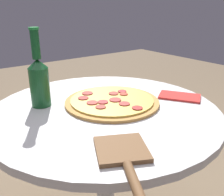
{
  "coord_description": "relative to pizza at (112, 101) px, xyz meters",
  "views": [
    {
      "loc": [
        0.68,
        -0.48,
        1.09
      ],
      "look_at": [
        -0.02,
        0.05,
        0.76
      ],
      "focal_mm": 40.0,
      "sensor_mm": 36.0,
      "label": 1
    }
  ],
  "objects": [
    {
      "name": "pizza_paddle",
      "position": [
        0.31,
        -0.19,
        -0.0
      ],
      "size": [
        0.28,
        0.19,
        0.02
      ],
      "rotation": [
        0.0,
        0.0,
        -0.47
      ],
      "color": "brown",
      "rests_on": "table"
    },
    {
      "name": "napkin",
      "position": [
        0.11,
        0.25,
        -0.0
      ],
      "size": [
        0.18,
        0.16,
        0.01
      ],
      "color": "red",
      "rests_on": "table"
    },
    {
      "name": "pizza",
      "position": [
        0.0,
        0.0,
        0.0
      ],
      "size": [
        0.35,
        0.35,
        0.02
      ],
      "color": "#C68E47",
      "rests_on": "table"
    },
    {
      "name": "table",
      "position": [
        0.02,
        -0.05,
        -0.19
      ],
      "size": [
        0.81,
        0.81,
        0.74
      ],
      "color": "silver",
      "rests_on": "ground_plane"
    },
    {
      "name": "beer_bottle",
      "position": [
        -0.14,
        -0.22,
        0.09
      ],
      "size": [
        0.07,
        0.07,
        0.28
      ],
      "color": "#144C23",
      "rests_on": "table"
    }
  ]
}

